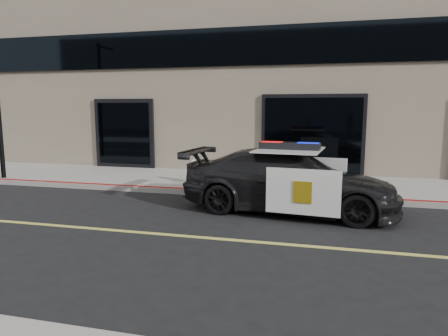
# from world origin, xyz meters

# --- Properties ---
(ground) EXTENTS (120.00, 120.00, 0.00)m
(ground) POSITION_xyz_m (0.00, 0.00, 0.00)
(ground) COLOR black
(ground) RESTS_ON ground
(sidewalk_n) EXTENTS (60.00, 3.50, 0.15)m
(sidewalk_n) POSITION_xyz_m (0.00, 5.25, 0.07)
(sidewalk_n) COLOR gray
(sidewalk_n) RESTS_ON ground
(building_n) EXTENTS (60.00, 7.00, 12.00)m
(building_n) POSITION_xyz_m (0.00, 10.50, 6.00)
(building_n) COLOR #756856
(building_n) RESTS_ON ground
(police_car) EXTENTS (3.01, 5.38, 1.63)m
(police_car) POSITION_xyz_m (-1.37, 2.39, 0.73)
(police_car) COLOR black
(police_car) RESTS_ON ground
(fire_hydrant) EXTENTS (0.33, 0.45, 0.72)m
(fire_hydrant) POSITION_xyz_m (-4.42, 4.50, 0.49)
(fire_hydrant) COLOR white
(fire_hydrant) RESTS_ON sidewalk_n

